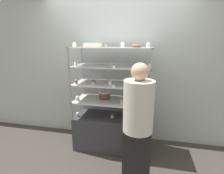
{
  "coord_description": "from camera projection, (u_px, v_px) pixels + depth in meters",
  "views": [
    {
      "loc": [
        0.56,
        -2.63,
        1.76
      ],
      "look_at": [
        0.0,
        0.0,
        1.07
      ],
      "focal_mm": 28.0,
      "sensor_mm": 36.0,
      "label": 1
    }
  ],
  "objects": [
    {
      "name": "ground_plane",
      "position": [
        112.0,
        146.0,
        3.05
      ],
      "size": [
        20.0,
        20.0,
        0.0
      ],
      "primitive_type": "plane",
      "color": "#38332D"
    },
    {
      "name": "back_wall",
      "position": [
        117.0,
        69.0,
        3.12
      ],
      "size": [
        8.0,
        0.05,
        2.6
      ],
      "color": "#A8B2AD",
      "rests_on": "ground_plane"
    },
    {
      "name": "display_base",
      "position": [
        112.0,
        132.0,
        2.98
      ],
      "size": [
        1.21,
        0.55,
        0.56
      ],
      "color": "#333338",
      "rests_on": "ground_plane"
    },
    {
      "name": "display_riser_lower",
      "position": [
        112.0,
        101.0,
        2.84
      ],
      "size": [
        1.21,
        0.55,
        0.28
      ],
      "color": "#99999E",
      "rests_on": "display_base"
    },
    {
      "name": "display_riser_middle",
      "position": [
        112.0,
        85.0,
        2.77
      ],
      "size": [
        1.21,
        0.55,
        0.28
      ],
      "color": "#99999E",
      "rests_on": "display_riser_lower"
    },
    {
      "name": "display_riser_upper",
      "position": [
        112.0,
        67.0,
        2.7
      ],
      "size": [
        1.21,
        0.55,
        0.28
      ],
      "color": "#99999E",
      "rests_on": "display_riser_middle"
    },
    {
      "name": "display_riser_top",
      "position": [
        112.0,
        48.0,
        2.63
      ],
      "size": [
        1.21,
        0.55,
        0.28
      ],
      "color": "#99999E",
      "rests_on": "display_riser_upper"
    },
    {
      "name": "layer_cake_centerpiece",
      "position": [
        105.0,
        95.0,
        2.92
      ],
      "size": [
        0.2,
        0.2,
        0.12
      ],
      "color": "brown",
      "rests_on": "display_riser_lower"
    },
    {
      "name": "sheet_cake_frosted",
      "position": [
        93.0,
        45.0,
        2.67
      ],
      "size": [
        0.25,
        0.16,
        0.07
      ],
      "color": "beige",
      "rests_on": "display_riser_top"
    },
    {
      "name": "cupcake_0",
      "position": [
        78.0,
        114.0,
        2.91
      ],
      "size": [
        0.05,
        0.05,
        0.07
      ],
      "color": "#CCB28C",
      "rests_on": "display_base"
    },
    {
      "name": "cupcake_1",
      "position": [
        112.0,
        116.0,
        2.85
      ],
      "size": [
        0.05,
        0.05,
        0.07
      ],
      "color": "white",
      "rests_on": "display_base"
    },
    {
      "name": "cupcake_2",
      "position": [
        146.0,
        121.0,
        2.65
      ],
      "size": [
        0.05,
        0.05,
        0.07
      ],
      "color": "#CCB28C",
      "rests_on": "display_base"
    },
    {
      "name": "price_tag_0",
      "position": [
        134.0,
        124.0,
        2.58
      ],
      "size": [
        0.04,
        0.0,
        0.04
      ],
      "color": "white",
      "rests_on": "display_base"
    },
    {
      "name": "cupcake_3",
      "position": [
        77.0,
        98.0,
        2.82
      ],
      "size": [
        0.06,
        0.06,
        0.08
      ],
      "color": "beige",
      "rests_on": "display_riser_lower"
    },
    {
      "name": "cupcake_4",
      "position": [
        122.0,
        101.0,
        2.69
      ],
      "size": [
        0.06,
        0.06,
        0.08
      ],
      "color": "beige",
      "rests_on": "display_riser_lower"
    },
    {
      "name": "cupcake_5",
      "position": [
        147.0,
        103.0,
        2.6
      ],
      "size": [
        0.06,
        0.06,
        0.08
      ],
      "color": "beige",
      "rests_on": "display_riser_lower"
    },
    {
      "name": "price_tag_1",
      "position": [
        134.0,
        106.0,
        2.51
      ],
      "size": [
        0.04,
        0.0,
        0.04
      ],
      "color": "white",
      "rests_on": "display_riser_lower"
    },
    {
      "name": "cupcake_6",
      "position": [
        76.0,
        82.0,
        2.73
      ],
      "size": [
        0.06,
        0.06,
        0.07
      ],
      "color": "#CCB28C",
      "rests_on": "display_riser_middle"
    },
    {
      "name": "cupcake_7",
      "position": [
        93.0,
        82.0,
        2.73
      ],
      "size": [
        0.06,
        0.06,
        0.07
      ],
      "color": "white",
      "rests_on": "display_riser_middle"
    },
    {
      "name": "cupcake_8",
      "position": [
        110.0,
        83.0,
        2.63
      ],
      "size": [
        0.06,
        0.06,
        0.07
      ],
      "color": "beige",
      "rests_on": "display_riser_middle"
    },
    {
      "name": "cupcake_9",
      "position": [
        130.0,
        84.0,
        2.61
      ],
      "size": [
        0.06,
        0.06,
        0.07
      ],
      "color": "beige",
      "rests_on": "display_riser_middle"
    },
    {
      "name": "cupcake_10",
      "position": [
        147.0,
        85.0,
        2.54
      ],
      "size": [
        0.06,
        0.06,
        0.07
      ],
      "color": "#CCB28C",
      "rests_on": "display_riser_middle"
    },
    {
      "name": "price_tag_2",
      "position": [
        114.0,
        86.0,
        2.5
      ],
      "size": [
        0.04,
        0.0,
        0.04
      ],
      "color": "white",
      "rests_on": "display_riser_middle"
    },
    {
      "name": "cupcake_11",
      "position": [
        75.0,
        64.0,
        2.69
      ],
      "size": [
        0.05,
        0.05,
        0.06
      ],
      "color": "white",
      "rests_on": "display_riser_upper"
    },
    {
      "name": "cupcake_12",
      "position": [
        111.0,
        64.0,
        2.62
      ],
      "size": [
        0.05,
        0.05,
        0.06
      ],
      "color": "#CCB28C",
      "rests_on": "display_riser_upper"
    },
    {
      "name": "cupcake_13",
      "position": [
        149.0,
        65.0,
        2.51
      ],
      "size": [
        0.05,
        0.05,
        0.06
      ],
      "color": "beige",
      "rests_on": "display_riser_upper"
    },
    {
      "name": "price_tag_3",
      "position": [
        114.0,
        67.0,
        2.43
      ],
      "size": [
        0.04,
        0.0,
        0.04
      ],
      "color": "white",
      "rests_on": "display_riser_upper"
    },
    {
      "name": "cupcake_14",
      "position": [
        74.0,
        45.0,
        2.58
      ],
      "size": [
        0.06,
        0.06,
        0.07
      ],
      "color": "white",
      "rests_on": "display_riser_top"
    },
    {
      "name": "cupcake_15",
      "position": [
        123.0,
        45.0,
        2.54
      ],
      "size": [
        0.06,
        0.06,
        0.07
      ],
      "color": "white",
      "rests_on": "display_riser_top"
    },
    {
      "name": "cupcake_16",
      "position": [
        148.0,
        45.0,
        2.41
      ],
      "size": [
        0.06,
        0.06,
        0.07
      ],
      "color": "beige",
      "rests_on": "display_riser_top"
    },
    {
      "name": "price_tag_4",
      "position": [
        106.0,
        46.0,
        2.38
      ],
      "size": [
        0.04,
        0.0,
        0.04
      ],
      "color": "white",
      "rests_on": "display_riser_top"
    },
    {
      "name": "donut_glazed",
      "position": [
        137.0,
        46.0,
        2.6
      ],
      "size": [
        0.15,
        0.15,
        0.04
      ],
      "color": "brown",
      "rests_on": "display_riser_top"
    },
    {
      "name": "customer_figure",
      "position": [
        138.0,
        122.0,
        2.1
      ],
      "size": [
        0.36,
        0.36,
        1.54
      ],
      "color": "black",
      "rests_on": "ground_plane"
    }
  ]
}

